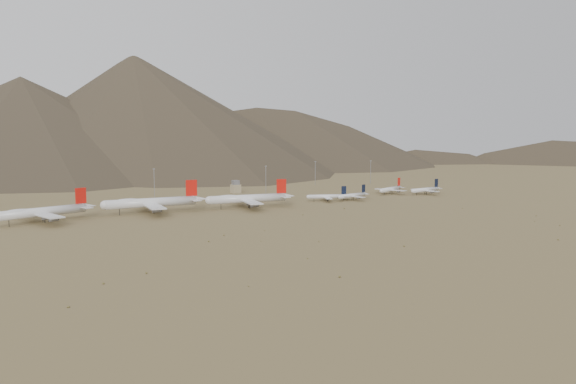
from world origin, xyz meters
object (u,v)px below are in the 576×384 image
widebody_centre (152,202)px  widebody_east (248,198)px  narrowbody_b (353,195)px  widebody_west (42,212)px  control_tower (236,187)px  narrowbody_a (328,196)px

widebody_centre → widebody_east: widebody_centre is taller
widebody_east → narrowbody_b: (98.77, -1.68, -3.33)m
widebody_west → control_tower: (180.00, 91.67, -1.82)m
widebody_east → control_tower: widebody_east is taller
widebody_east → control_tower: 103.71m
narrowbody_a → narrowbody_b: 23.23m
widebody_west → narrowbody_b: bearing=-17.6°
widebody_east → narrowbody_b: size_ratio=1.92×
widebody_east → narrowbody_a: size_ratio=1.99×
widebody_east → narrowbody_a: (75.95, 2.67, -3.31)m
widebody_west → widebody_centre: widebody_centre is taller
widebody_centre → narrowbody_a: (147.44, -7.78, -3.84)m
widebody_centre → narrowbody_a: size_ratio=2.15×
narrowbody_b → widebody_west: bearing=166.9°
widebody_east → narrowbody_a: widebody_east is taller
control_tower → narrowbody_a: bearing=-66.7°
widebody_west → widebody_east: 144.98m
widebody_west → narrowbody_a: size_ratio=1.89×
widebody_centre → narrowbody_a: widebody_centre is taller
widebody_centre → narrowbody_a: 147.70m
widebody_west → control_tower: size_ratio=5.66×
widebody_east → narrowbody_b: widebody_east is taller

